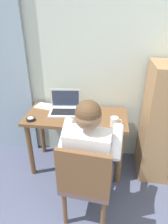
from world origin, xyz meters
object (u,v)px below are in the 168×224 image
(desk, at_px, (76,125))
(notebook_pad, at_px, (45,106))
(laptop, at_px, (65,107))
(computer_mouse, at_px, (90,113))
(desk_clock, at_px, (31,119))
(person_seated, at_px, (90,150))
(chair, at_px, (86,181))
(coffee_mug, at_px, (115,122))

(desk, bearing_deg, notebook_pad, 158.77)
(laptop, relative_size, computer_mouse, 3.65)
(computer_mouse, height_order, desk_clock, computer_mouse)
(desk, distance_m, person_seated, 0.55)
(computer_mouse, bearing_deg, chair, -67.06)
(chair, relative_size, person_seated, 0.73)
(person_seated, height_order, computer_mouse, person_seated)
(chair, bearing_deg, computer_mouse, 93.67)
(desk, bearing_deg, desk_clock, -159.02)
(desk_clock, bearing_deg, coffee_mug, 0.57)
(chair, distance_m, person_seated, 0.26)
(chair, bearing_deg, notebook_pad, 125.54)
(chair, relative_size, computer_mouse, 8.70)
(desk, height_order, desk_clock, desk_clock)
(notebook_pad, distance_m, coffee_mug, 0.88)
(desk, distance_m, notebook_pad, 0.46)
(chair, height_order, notebook_pad, chair)
(coffee_mug, bearing_deg, computer_mouse, 140.40)
(chair, relative_size, coffee_mug, 7.25)
(coffee_mug, bearing_deg, desk_clock, -179.43)
(laptop, xyz_separation_m, computer_mouse, (0.29, -0.02, -0.04))
(desk, distance_m, computer_mouse, 0.21)
(desk, relative_size, coffee_mug, 9.26)
(desk_clock, relative_size, notebook_pad, 0.43)
(coffee_mug, bearing_deg, desk, 158.23)
(notebook_pad, bearing_deg, laptop, -5.79)
(person_seated, height_order, coffee_mug, person_seated)
(notebook_pad, height_order, coffee_mug, coffee_mug)
(person_seated, bearing_deg, coffee_mug, 59.24)
(computer_mouse, relative_size, desk_clock, 1.11)
(laptop, distance_m, desk_clock, 0.40)
(notebook_pad, bearing_deg, person_seated, -35.86)
(laptop, distance_m, notebook_pad, 0.28)
(desk, xyz_separation_m, desk_clock, (-0.45, -0.17, 0.14))
(chair, bearing_deg, desk, 105.96)
(desk, relative_size, computer_mouse, 11.11)
(desk_clock, relative_size, coffee_mug, 0.75)
(desk, relative_size, notebook_pad, 5.29)
(desk, xyz_separation_m, chair, (0.20, -0.69, -0.11))
(computer_mouse, bearing_deg, notebook_pad, -171.36)
(chair, relative_size, notebook_pad, 4.14)
(computer_mouse, distance_m, desk_clock, 0.64)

